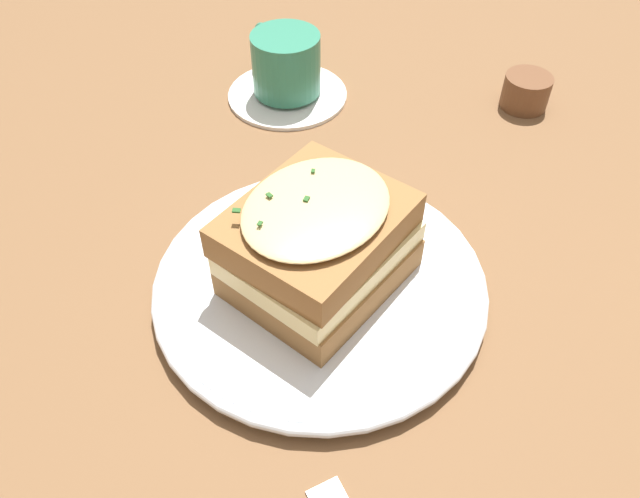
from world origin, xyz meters
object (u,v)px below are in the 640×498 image
object	(u,v)px
teacup_with_saucer	(286,71)
condiment_pot	(526,91)
sandwich	(318,243)
dinner_plate	(320,284)

from	to	relation	value
teacup_with_saucer	condiment_pot	size ratio (longest dim) A/B	2.63
teacup_with_saucer	condiment_pot	world-z (taller)	teacup_with_saucer
sandwich	teacup_with_saucer	bearing A→B (deg)	94.94
dinner_plate	condiment_pot	bearing A→B (deg)	47.57
dinner_plate	teacup_with_saucer	size ratio (longest dim) A/B	2.01
sandwich	condiment_pot	distance (m)	0.34
condiment_pot	sandwich	bearing A→B (deg)	-132.70
condiment_pot	dinner_plate	bearing A→B (deg)	-132.43
teacup_with_saucer	sandwich	bearing A→B (deg)	156.39
sandwich	dinner_plate	bearing A→B (deg)	-45.12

